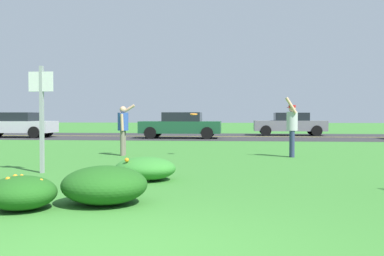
{
  "coord_description": "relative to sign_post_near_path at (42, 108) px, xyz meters",
  "views": [
    {
      "loc": [
        1.28,
        -3.91,
        1.3
      ],
      "look_at": [
        -0.05,
        9.46,
        0.91
      ],
      "focal_mm": 41.87,
      "sensor_mm": 36.0,
      "label": 1
    }
  ],
  "objects": [
    {
      "name": "ground_plane",
      "position": [
        3.06,
        5.82,
        -1.46
      ],
      "size": [
        120.0,
        120.0,
        0.0
      ],
      "primitive_type": "plane",
      "color": "#387A2D"
    },
    {
      "name": "highway_strip",
      "position": [
        3.06,
        17.35,
        -1.45
      ],
      "size": [
        120.0,
        9.31,
        0.01
      ],
      "primitive_type": "cube",
      "color": "#2D2D30",
      "rests_on": "ground"
    },
    {
      "name": "highway_center_stripe",
      "position": [
        3.06,
        17.35,
        -1.45
      ],
      "size": [
        120.0,
        0.16,
        0.0
      ],
      "primitive_type": "cube",
      "color": "yellow",
      "rests_on": "ground"
    },
    {
      "name": "daylily_clump_mid_center",
      "position": [
        2.53,
        -0.87,
        -1.22
      ],
      "size": [
        1.22,
        1.14,
        0.48
      ],
      "color": "#337F2D",
      "rests_on": "ground"
    },
    {
      "name": "daylily_clump_front_right",
      "position": [
        1.4,
        -3.77,
        -1.22
      ],
      "size": [
        0.96,
        0.95,
        0.47
      ],
      "color": "#1E5619",
      "rests_on": "ground"
    },
    {
      "name": "daylily_clump_mid_left",
      "position": [
        2.42,
        -3.27,
        -1.18
      ],
      "size": [
        1.25,
        1.21,
        0.56
      ],
      "color": "#1E5619",
      "rests_on": "ground"
    },
    {
      "name": "sign_post_near_path",
      "position": [
        0.0,
        0.0,
        0.0
      ],
      "size": [
        0.56,
        0.1,
        2.4
      ],
      "color": "#93969B",
      "rests_on": "ground"
    },
    {
      "name": "person_thrower_blue_shirt",
      "position": [
        0.72,
        4.42,
        -0.51
      ],
      "size": [
        0.52,
        0.48,
        1.65
      ],
      "color": "#2D4C9E",
      "rests_on": "ground"
    },
    {
      "name": "person_catcher_red_cap_gray_shirt",
      "position": [
        6.04,
        4.42,
        -0.47
      ],
      "size": [
        0.41,
        0.48,
        1.85
      ],
      "color": "#B2B2B7",
      "rests_on": "ground"
    },
    {
      "name": "frisbee_orange",
      "position": [
        2.98,
        4.55,
        -0.13
      ],
      "size": [
        0.24,
        0.24,
        0.07
      ],
      "color": "orange"
    },
    {
      "name": "car_gray_center_left",
      "position": [
        7.74,
        19.44,
        -0.72
      ],
      "size": [
        4.5,
        2.0,
        1.45
      ],
      "color": "slate",
      "rests_on": "ground"
    },
    {
      "name": "car_dark_green_center_right",
      "position": [
        1.24,
        15.25,
        -0.72
      ],
      "size": [
        4.5,
        2.0,
        1.45
      ],
      "color": "#194C2D",
      "rests_on": "ground"
    },
    {
      "name": "car_silver_rightmost",
      "position": [
        -8.45,
        15.25,
        -0.72
      ],
      "size": [
        4.5,
        2.0,
        1.45
      ],
      "color": "#B7BABF",
      "rests_on": "ground"
    }
  ]
}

